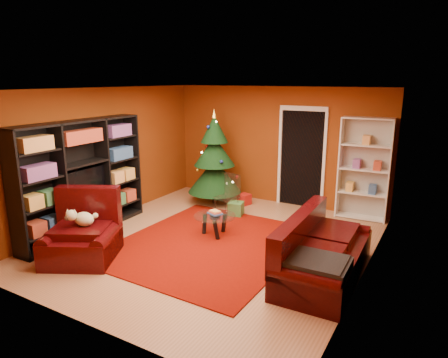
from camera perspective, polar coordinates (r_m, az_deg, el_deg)
The scene contains 17 objects.
floor at distance 7.02m, azimuth -1.65°, elevation -9.24°, with size 5.00×5.50×0.05m, color #A16945.
ceiling at distance 6.44m, azimuth -1.82°, elevation 12.93°, with size 5.00×5.50×0.05m, color silver.
wall_back at distance 9.04m, azimuth 7.57°, elevation 4.75°, with size 5.00×0.05×2.60m, color maroon.
wall_left at distance 8.19m, azimuth -16.97°, elevation 3.27°, with size 0.05×5.50×2.60m, color maroon.
wall_right at distance 5.74m, azimuth 20.28°, elevation -1.53°, with size 0.05×5.50×2.60m, color maroon.
doorway at distance 8.84m, azimuth 11.00°, elevation 2.74°, with size 1.06×0.60×2.16m, color black, non-canonical shape.
rug at distance 6.94m, azimuth -2.14°, elevation -9.24°, with size 2.87×3.34×0.02m, color #710C02.
media_unit at distance 7.58m, azimuth -19.59°, elevation 0.13°, with size 0.41×2.69×2.06m, color black, non-canonical shape.
christmas_tree at distance 8.91m, azimuth -1.37°, elevation 3.00°, with size 1.20×1.20×2.14m, color black, non-canonical shape.
gift_box_green at distance 8.27m, azimuth 1.70°, elevation -4.29°, with size 0.29×0.29×0.29m, color #367032.
gift_box_red at distance 9.01m, azimuth 2.92°, elevation -2.90°, with size 0.24×0.24×0.24m, color #AB130E.
white_bookshelf at distance 8.36m, azimuth 19.38°, elevation 1.30°, with size 0.97×0.35×2.09m, color white, non-canonical shape.
armchair at distance 6.63m, azimuth -19.77°, elevation -7.28°, with size 1.11×1.11×0.87m, color black, non-canonical shape.
dog at distance 6.58m, azimuth -19.35°, elevation -5.43°, with size 0.40×0.30×0.28m, color beige, non-canonical shape.
sofa at distance 5.89m, azimuth 14.26°, elevation -9.42°, with size 2.10×0.94×0.90m, color black, non-canonical shape.
coffee_table at distance 7.23m, azimuth -1.31°, elevation -6.62°, with size 0.75×0.75×0.47m, color gray, non-canonical shape.
acrylic_chair at distance 8.15m, azimuth 0.36°, elevation -2.71°, with size 0.40×0.44×0.79m, color #66605B, non-canonical shape.
Camera 1 is at (3.39, -5.48, 2.77)m, focal length 32.00 mm.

